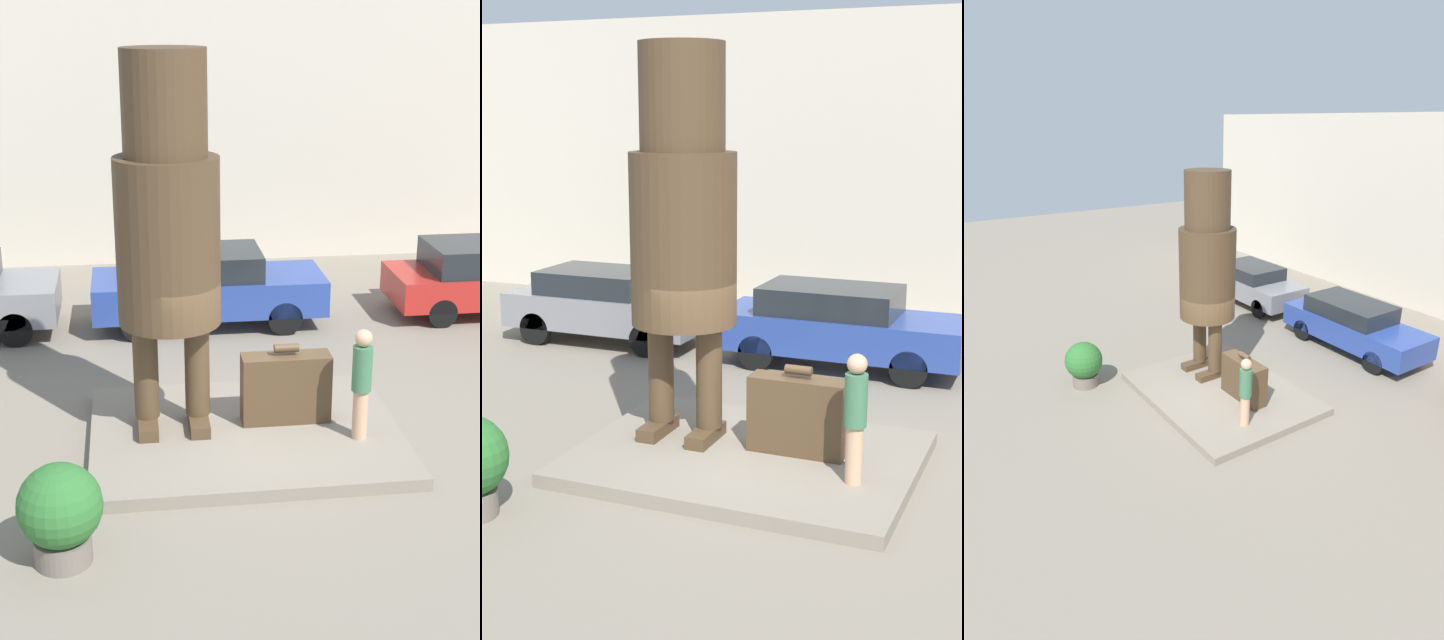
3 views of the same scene
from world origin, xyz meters
TOP-DOWN VIEW (x-y plane):
  - ground_plane at (0.00, 0.00)m, footprint 60.00×60.00m
  - pedestal at (0.00, 0.00)m, footprint 4.67×3.63m
  - building_backdrop at (0.00, 10.33)m, footprint 28.00×0.60m
  - statue_figure at (-1.09, 0.29)m, footprint 1.50×1.50m
  - giant_suitcase at (0.65, 0.25)m, footprint 1.36×0.43m
  - tourist at (1.64, -0.48)m, footprint 0.29×0.29m
  - parked_car_grey at (-5.26, 5.33)m, footprint 4.24×1.85m
  - parked_car_blue at (-0.12, 5.25)m, footprint 4.70×1.75m

SIDE VIEW (x-z plane):
  - ground_plane at x=0.00m, z-range 0.00..0.00m
  - pedestal at x=0.00m, z-range 0.00..0.19m
  - giant_suitcase at x=0.65m, z-range 0.11..1.37m
  - parked_car_grey at x=-5.26m, z-range 0.06..1.61m
  - parked_car_blue at x=-0.12m, z-range 0.05..1.64m
  - tourist at x=1.64m, z-range 0.27..1.99m
  - statue_figure at x=-1.09m, z-range 0.66..6.22m
  - building_backdrop at x=0.00m, z-range 0.00..7.14m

